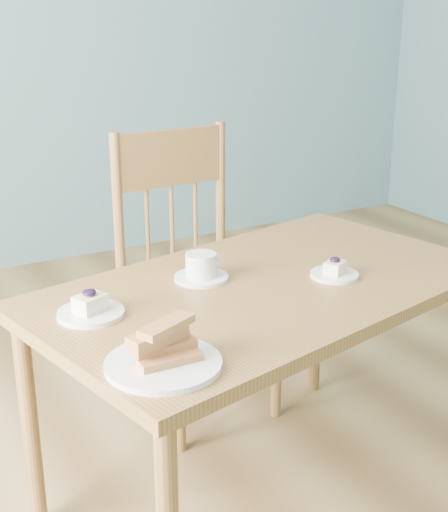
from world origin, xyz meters
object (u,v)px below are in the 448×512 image
object	(u,v)px
cheesecake_plate_far	(91,309)
biscotti_plate	(163,354)
dining_table	(265,305)
dining_chair	(194,273)
cheesecake_plate_near	(335,272)
coffee_cup	(202,268)

from	to	relation	value
cheesecake_plate_far	biscotti_plate	distance (m)	0.33
biscotti_plate	dining_table	bearing A→B (deg)	34.18
dining_chair	biscotti_plate	world-z (taller)	dining_chair
dining_table	cheesecake_plate_far	size ratio (longest dim) A/B	8.51
dining_table	cheesecake_plate_near	xyz separation A→B (m)	(0.20, -0.06, 0.08)
biscotti_plate	cheesecake_plate_far	bearing A→B (deg)	97.95
coffee_cup	dining_table	bearing A→B (deg)	-43.72
cheesecake_plate_far	coffee_cup	bearing A→B (deg)	13.69
cheesecake_plate_far	coffee_cup	distance (m)	0.37
dining_table	cheesecake_plate_far	distance (m)	0.51
cheesecake_plate_near	biscotti_plate	world-z (taller)	biscotti_plate
dining_table	dining_chair	xyz separation A→B (m)	(0.06, 0.56, -0.10)
cheesecake_plate_near	cheesecake_plate_far	world-z (taller)	cheesecake_plate_far
cheesecake_plate_near	cheesecake_plate_far	distance (m)	0.70
coffee_cup	biscotti_plate	world-z (taller)	biscotti_plate
dining_table	cheesecake_plate_far	xyz separation A→B (m)	(-0.50, 0.02, 0.09)
dining_chair	biscotti_plate	bearing A→B (deg)	-124.15
cheesecake_plate_near	biscotti_plate	xyz separation A→B (m)	(-0.65, -0.25, 0.02)
cheesecake_plate_far	dining_chair	bearing A→B (deg)	43.98
coffee_cup	biscotti_plate	size ratio (longest dim) A/B	0.61
coffee_cup	biscotti_plate	distance (m)	0.52
biscotti_plate	dining_chair	bearing A→B (deg)	59.50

